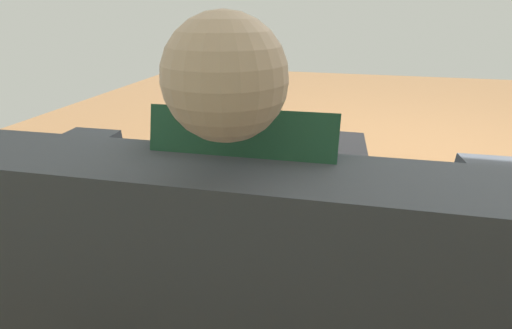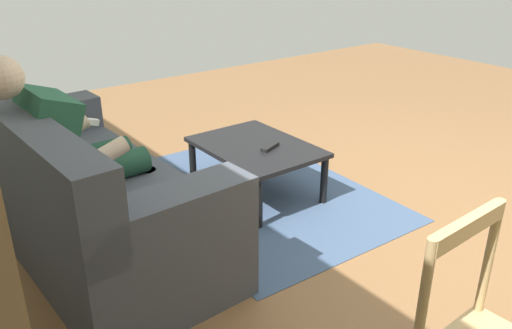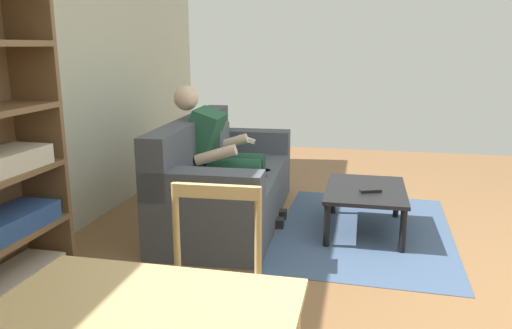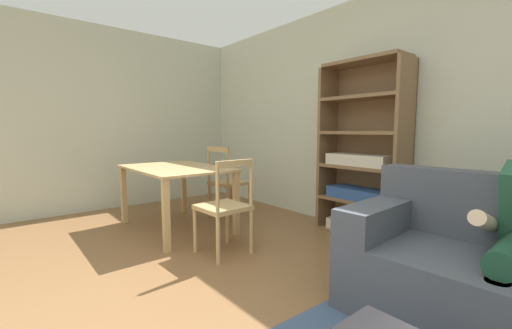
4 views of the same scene
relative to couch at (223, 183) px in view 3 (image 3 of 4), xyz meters
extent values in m
plane|color=brown|center=(-1.22, -1.83, -0.33)|extent=(9.09, 9.09, 0.00)
cube|color=#474C56|center=(0.00, -0.06, -0.11)|extent=(1.99, 0.94, 0.44)
cube|color=#474C56|center=(-0.02, 0.27, 0.33)|extent=(1.96, 0.29, 0.45)
cube|color=#474C56|center=(-0.86, -0.10, 0.22)|extent=(0.28, 0.87, 0.22)
cube|color=#474C56|center=(0.85, -0.02, 0.22)|extent=(0.28, 0.87, 0.22)
cube|color=#4D5D66|center=(0.27, 0.12, 0.29)|extent=(0.41, 0.17, 0.36)
cube|color=#23563D|center=(-0.03, 0.17, 0.36)|extent=(0.42, 0.40, 0.58)
sphere|color=beige|center=(-0.04, 0.30, 0.73)|extent=(0.21, 0.21, 0.21)
cylinder|color=#1C4530|center=(-0.13, -0.14, 0.18)|extent=(0.17, 0.45, 0.15)
cylinder|color=beige|center=(-0.12, -0.36, -0.11)|extent=(0.11, 0.11, 0.44)
cube|color=black|center=(-0.11, -0.44, -0.29)|extent=(0.11, 0.24, 0.08)
cylinder|color=#1C4530|center=(0.09, -0.13, 0.18)|extent=(0.17, 0.45, 0.15)
cylinder|color=beige|center=(0.10, -0.35, -0.11)|extent=(0.11, 0.11, 0.44)
cube|color=black|center=(0.11, -0.43, -0.29)|extent=(0.11, 0.24, 0.08)
cylinder|color=beige|center=(-0.27, -0.02, 0.31)|extent=(0.11, 0.36, 0.19)
cylinder|color=beige|center=(0.23, 0.00, 0.31)|extent=(0.11, 0.36, 0.19)
cube|color=white|center=(0.23, -0.16, 0.35)|extent=(0.05, 0.16, 0.08)
cube|color=black|center=(-0.03, -1.22, 0.02)|extent=(0.87, 0.64, 0.03)
cylinder|color=black|center=(-0.43, -1.49, -0.17)|extent=(0.05, 0.05, 0.34)
cylinder|color=black|center=(0.36, -1.49, -0.17)|extent=(0.05, 0.05, 0.34)
cylinder|color=black|center=(-0.43, -0.94, -0.17)|extent=(0.05, 0.05, 0.34)
cylinder|color=black|center=(0.36, -0.94, -0.17)|extent=(0.05, 0.05, 0.34)
cube|color=black|center=(-0.14, -1.25, 0.04)|extent=(0.11, 0.18, 0.02)
cube|color=brown|center=(-1.19, 0.90, 0.60)|extent=(0.04, 0.36, 1.86)
cube|color=brown|center=(-1.65, 0.90, -0.32)|extent=(0.88, 0.36, 0.04)
cube|color=brown|center=(-1.65, 0.90, 0.06)|extent=(0.88, 0.36, 0.04)
cube|color=beige|center=(-1.62, 0.88, -0.24)|extent=(0.72, 0.30, 0.12)
cube|color=#2D5193|center=(-1.64, 0.88, 0.13)|extent=(0.72, 0.32, 0.12)
cube|color=tan|center=(-2.18, -0.55, 0.11)|extent=(0.44, 0.44, 0.04)
cylinder|color=tan|center=(-2.00, -0.35, -0.11)|extent=(0.04, 0.04, 0.44)
cylinder|color=tan|center=(-1.99, -0.73, -0.11)|extent=(0.04, 0.04, 0.44)
cylinder|color=tan|center=(-2.00, -0.35, 0.34)|extent=(0.03, 0.03, 0.46)
cylinder|color=tan|center=(-1.99, -0.73, 0.34)|extent=(0.03, 0.03, 0.46)
cube|color=tan|center=(-1.99, -0.54, 0.54)|extent=(0.05, 0.38, 0.06)
cube|color=#3D5170|center=(-0.03, -1.22, -0.33)|extent=(2.04, 1.46, 0.01)
camera|label=1|loc=(-0.21, 0.81, 0.83)|focal=22.44mm
camera|label=2|loc=(-2.71, 0.81, 1.34)|focal=36.85mm
camera|label=3|loc=(-4.02, -1.16, 1.16)|focal=34.90mm
camera|label=4|loc=(0.26, -2.16, 0.82)|focal=22.18mm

